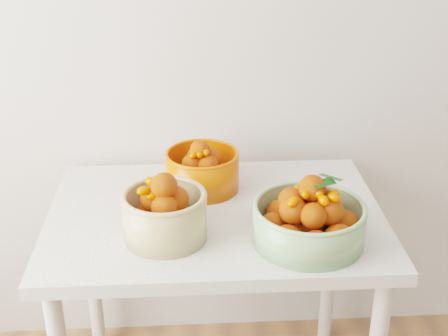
{
  "coord_description": "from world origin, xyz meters",
  "views": [
    {
      "loc": [
        -0.48,
        -0.03,
        1.67
      ],
      "look_at": [
        -0.39,
        1.55,
        0.92
      ],
      "focal_mm": 50.0,
      "sensor_mm": 36.0,
      "label": 1
    }
  ],
  "objects_px": {
    "table": "(216,239)",
    "bowl_green": "(309,220)",
    "bowl_orange": "(202,169)",
    "bowl_cream": "(165,214)"
  },
  "relations": [
    {
      "from": "bowl_green",
      "to": "table",
      "type": "bearing_deg",
      "value": 144.41
    },
    {
      "from": "table",
      "to": "bowl_orange",
      "type": "relative_size",
      "value": 3.33
    },
    {
      "from": "table",
      "to": "bowl_green",
      "type": "relative_size",
      "value": 2.46
    },
    {
      "from": "table",
      "to": "bowl_orange",
      "type": "bearing_deg",
      "value": 102.01
    },
    {
      "from": "bowl_orange",
      "to": "bowl_green",
      "type": "bearing_deg",
      "value": -50.05
    },
    {
      "from": "table",
      "to": "bowl_green",
      "type": "distance_m",
      "value": 0.35
    },
    {
      "from": "table",
      "to": "bowl_green",
      "type": "height_order",
      "value": "bowl_green"
    },
    {
      "from": "bowl_cream",
      "to": "bowl_green",
      "type": "bearing_deg",
      "value": -6.21
    },
    {
      "from": "table",
      "to": "bowl_green",
      "type": "xyz_separation_m",
      "value": [
        0.25,
        -0.18,
        0.16
      ]
    },
    {
      "from": "bowl_green",
      "to": "bowl_orange",
      "type": "height_order",
      "value": "bowl_green"
    }
  ]
}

